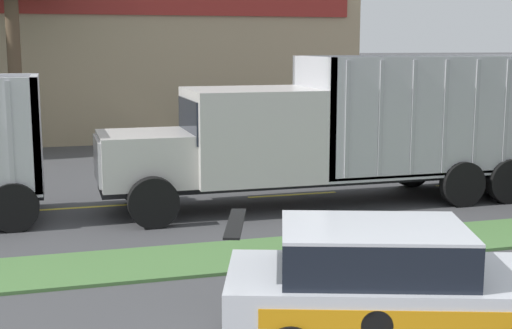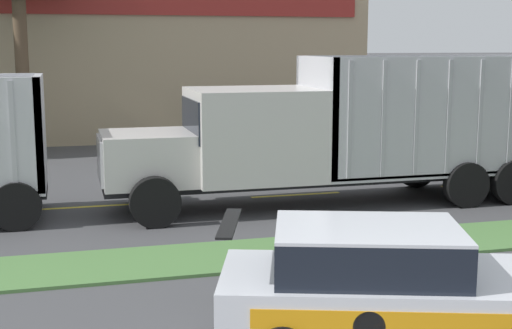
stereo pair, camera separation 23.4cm
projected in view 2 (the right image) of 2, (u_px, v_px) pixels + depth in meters
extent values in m
cube|color=#517F42|center=(177.00, 261.00, 12.80)|extent=(120.00, 1.91, 0.06)
cube|color=yellow|center=(83.00, 207.00, 17.14)|extent=(2.40, 0.14, 0.01)
cube|color=yellow|center=(296.00, 195.00, 18.52)|extent=(2.40, 0.14, 0.01)
cube|color=yellow|center=(480.00, 184.00, 19.90)|extent=(2.40, 0.14, 0.01)
cube|color=black|center=(343.00, 177.00, 17.57)|extent=(11.63, 1.42, 0.18)
cube|color=silver|center=(147.00, 158.00, 16.23)|extent=(2.06, 2.12, 1.17)
cube|color=#B7B7BC|center=(100.00, 160.00, 15.96)|extent=(0.06, 1.81, 0.99)
cube|color=silver|center=(254.00, 134.00, 16.79)|extent=(2.95, 2.59, 2.12)
cube|color=black|center=(191.00, 120.00, 16.35)|extent=(0.04, 2.20, 0.95)
cylinder|color=silver|center=(330.00, 100.00, 16.26)|extent=(0.14, 0.14, 1.64)
cube|color=#B7B7BC|center=(434.00, 166.00, 18.18)|extent=(6.61, 2.59, 0.12)
cube|color=#B7B7BC|center=(316.00, 115.00, 17.12)|extent=(0.16, 2.59, 2.80)
cube|color=#B7B7BC|center=(463.00, 116.00, 16.79)|extent=(6.61, 0.16, 2.80)
cube|color=#B7B7BC|center=(414.00, 108.00, 19.11)|extent=(6.61, 0.16, 2.80)
cube|color=#A3A3A8|center=(350.00, 120.00, 15.96)|extent=(0.10, 0.04, 2.66)
cube|color=#A3A3A8|center=(384.00, 119.00, 16.17)|extent=(0.10, 0.04, 2.66)
cube|color=#A3A3A8|center=(417.00, 118.00, 16.38)|extent=(0.10, 0.04, 2.66)
cube|color=#A3A3A8|center=(449.00, 117.00, 16.59)|extent=(0.10, 0.04, 2.66)
cube|color=#A3A3A8|center=(480.00, 116.00, 16.81)|extent=(0.10, 0.04, 2.66)
cube|color=#A3A3A8|center=(511.00, 116.00, 17.02)|extent=(0.10, 0.04, 2.66)
cylinder|color=black|center=(155.00, 202.00, 15.14)|extent=(1.10, 0.30, 1.10)
cylinder|color=black|center=(142.00, 181.00, 17.57)|extent=(1.10, 0.30, 1.10)
cylinder|color=black|center=(498.00, 163.00, 20.13)|extent=(1.10, 0.30, 1.10)
cylinder|color=black|center=(458.00, 165.00, 19.80)|extent=(1.10, 0.30, 1.10)
cylinder|color=black|center=(466.00, 185.00, 17.05)|extent=(1.10, 0.30, 1.10)
cylinder|color=black|center=(416.00, 167.00, 19.48)|extent=(1.10, 0.30, 1.10)
cube|color=silver|center=(41.00, 130.00, 15.91)|extent=(0.16, 2.36, 2.44)
cube|color=#B2B2B7|center=(13.00, 137.00, 14.64)|extent=(0.10, 0.04, 2.32)
cylinder|color=black|center=(17.00, 206.00, 14.92)|extent=(1.04, 0.30, 1.04)
cylinder|color=black|center=(22.00, 185.00, 17.12)|extent=(1.04, 0.30, 1.04)
cube|color=silver|center=(386.00, 298.00, 9.07)|extent=(4.58, 3.09, 0.68)
cube|color=black|center=(368.00, 251.00, 8.98)|extent=(2.71, 2.29, 0.56)
cube|color=silver|center=(368.00, 228.00, 8.93)|extent=(2.71, 2.29, 0.04)
cube|color=black|center=(229.00, 223.00, 9.02)|extent=(0.66, 1.49, 0.03)
cube|color=orange|center=(397.00, 322.00, 8.13)|extent=(3.21, 1.06, 0.24)
cylinder|color=black|center=(369.00, 327.00, 8.15)|extent=(0.36, 0.12, 0.38)
cylinder|color=black|center=(472.00, 301.00, 9.94)|extent=(0.68, 0.39, 0.65)
cylinder|color=silver|center=(470.00, 298.00, 10.05)|extent=(0.44, 0.15, 0.46)
cylinder|color=black|center=(285.00, 297.00, 10.08)|extent=(0.68, 0.39, 0.65)
cylinder|color=silver|center=(285.00, 295.00, 10.18)|extent=(0.44, 0.15, 0.46)
cube|color=tan|center=(51.00, 66.00, 32.47)|extent=(25.85, 12.00, 5.83)
cube|color=maroon|center=(45.00, 3.00, 26.29)|extent=(24.56, 0.10, 0.80)
cylinder|color=brown|center=(22.00, 64.00, 24.50)|extent=(0.46, 0.46, 6.40)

